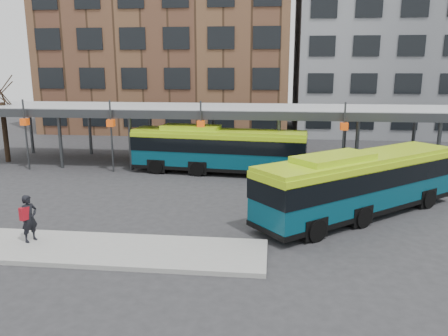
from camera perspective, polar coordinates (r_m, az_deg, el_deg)
ground at (r=19.23m, az=1.24°, el=-7.94°), size 120.00×120.00×0.00m
boarding_island at (r=17.83m, az=-17.86°, el=-10.02°), size 14.00×3.00×0.18m
canopy at (r=30.94m, az=3.34°, el=7.49°), size 40.00×6.53×4.80m
tree at (r=36.01m, az=-26.72°, el=4.55°), size 1.64×1.64×5.60m
building_brick at (r=51.38m, az=-6.99°, el=17.54°), size 26.00×14.00×22.00m
building_grey at (r=52.02m, az=23.35°, el=15.45°), size 24.00×14.00×20.00m
bus_front at (r=21.34m, az=17.32°, el=-1.79°), size 10.32×9.21×3.15m
bus_rear at (r=28.78m, az=-0.80°, el=2.53°), size 11.60×3.63×3.14m
pedestrian at (r=18.77m, az=-24.13°, el=-5.98°), size 0.69×0.81×1.88m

